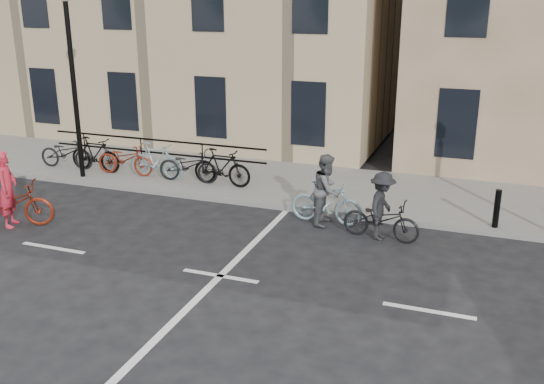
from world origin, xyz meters
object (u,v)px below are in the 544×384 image
(lamp_post, at_px, (71,61))
(cyclist_pink, at_px, (9,200))
(cyclist_dark, at_px, (381,213))
(cyclist_grey, at_px, (327,196))

(lamp_post, xyz_separation_m, cyclist_pink, (0.67, -3.62, -2.85))
(lamp_post, height_order, cyclist_dark, lamp_post)
(cyclist_grey, relative_size, cyclist_dark, 0.99)
(cyclist_pink, relative_size, cyclist_grey, 1.22)
(cyclist_grey, xyz_separation_m, cyclist_dark, (1.41, -0.50, -0.08))
(lamp_post, relative_size, cyclist_dark, 2.92)
(lamp_post, xyz_separation_m, cyclist_grey, (7.68, -0.90, -2.79))
(cyclist_grey, height_order, cyclist_dark, cyclist_grey)
(cyclist_grey, distance_m, cyclist_dark, 1.50)
(lamp_post, relative_size, cyclist_grey, 2.95)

